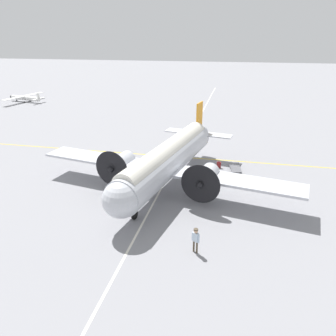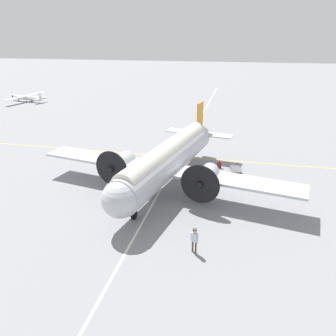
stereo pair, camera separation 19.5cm
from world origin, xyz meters
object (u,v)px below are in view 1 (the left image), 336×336
baggage_cart (235,169)px  light_aircraft_distant (25,98)px  crew_foreground (196,238)px  airliner_main (166,161)px  suitcase_near_door (219,165)px

baggage_cart → light_aircraft_distant: size_ratio=0.21×
crew_foreground → baggage_cart: 13.90m
baggage_cart → light_aircraft_distant: bearing=-132.9°
crew_foreground → baggage_cart: bearing=108.5°
baggage_cart → airliner_main: bearing=-57.9°
airliner_main → baggage_cart: (5.86, 5.14, -2.30)m
airliner_main → light_aircraft_distant: size_ratio=2.21×
crew_foreground → light_aircraft_distant: bearing=161.2°
crew_foreground → suitcase_near_door: crew_foreground is taller
baggage_cart → light_aircraft_distant: (-42.20, 28.09, 0.55)m
airliner_main → light_aircraft_distant: 49.28m
suitcase_near_door → crew_foreground: bearing=-91.9°
suitcase_near_door → airliner_main: bearing=-126.3°
airliner_main → suitcase_near_door: airliner_main is taller
light_aircraft_distant → suitcase_near_door: bearing=156.3°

